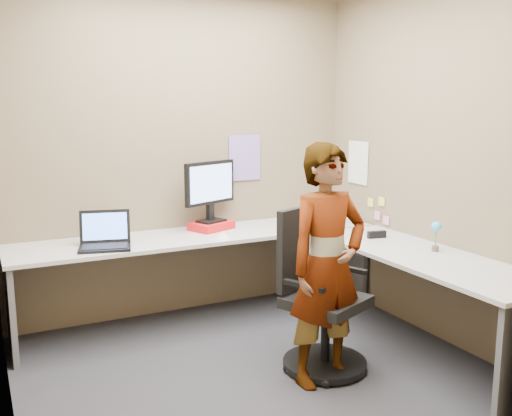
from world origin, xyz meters
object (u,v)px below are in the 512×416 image
person (327,266)px  desk (282,262)px  monitor (210,186)px  office_chair (318,305)px

person → desk: bearing=78.3°
monitor → office_chair: monitor is taller
office_chair → person: bearing=-130.6°
monitor → office_chair: size_ratio=0.47×
desk → person: 0.78m
monitor → person: size_ratio=0.33×
desk → office_chair: office_chair is taller
monitor → person: bearing=-105.4°
person → monitor: bearing=93.0°
office_chair → desk: bearing=63.7°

